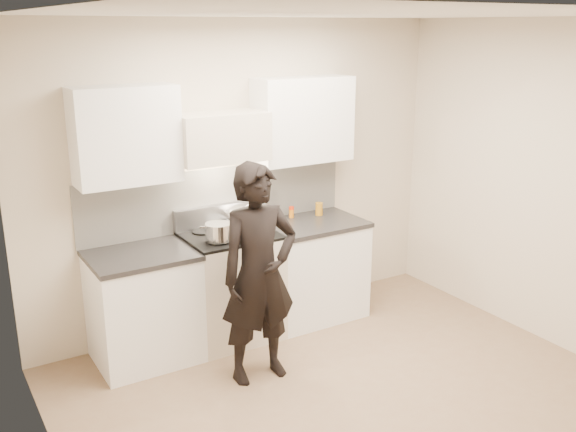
{
  "coord_description": "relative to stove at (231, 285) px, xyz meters",
  "views": [
    {
      "loc": [
        -2.54,
        -3.23,
        2.63
      ],
      "look_at": [
        0.05,
        1.05,
        1.14
      ],
      "focal_mm": 40.0,
      "sensor_mm": 36.0,
      "label": 1
    }
  ],
  "objects": [
    {
      "name": "stock_pot",
      "position": [
        -0.17,
        -0.14,
        0.56
      ],
      "size": [
        0.3,
        0.26,
        0.14
      ],
      "color": "silver",
      "rests_on": "stove"
    },
    {
      "name": "stove",
      "position": [
        0.0,
        0.0,
        0.0
      ],
      "size": [
        0.76,
        0.65,
        0.96
      ],
      "color": "beige",
      "rests_on": "ground"
    },
    {
      "name": "ground_plane",
      "position": [
        0.3,
        -1.42,
        -0.47
      ],
      "size": [
        4.0,
        4.0,
        0.0
      ],
      "primitive_type": "plane",
      "color": "#806A50"
    },
    {
      "name": "counter_right",
      "position": [
        0.83,
        0.0,
        -0.01
      ],
      "size": [
        0.92,
        0.67,
        0.92
      ],
      "color": "white",
      "rests_on": "ground"
    },
    {
      "name": "room_shell",
      "position": [
        0.24,
        -1.05,
        1.12
      ],
      "size": [
        4.04,
        3.54,
        2.7
      ],
      "color": "beige",
      "rests_on": "ground"
    },
    {
      "name": "spice_jar",
      "position": [
        0.74,
        0.21,
        0.5
      ],
      "size": [
        0.05,
        0.05,
        0.1
      ],
      "color": "orange",
      "rests_on": "counter_right"
    },
    {
      "name": "wok",
      "position": [
        0.2,
        0.14,
        0.57
      ],
      "size": [
        0.34,
        0.41,
        0.27
      ],
      "color": "silver",
      "rests_on": "stove"
    },
    {
      "name": "oil_glass",
      "position": [
        1.0,
        0.14,
        0.51
      ],
      "size": [
        0.07,
        0.07,
        0.12
      ],
      "color": "#AD7316",
      "rests_on": "counter_right"
    },
    {
      "name": "person",
      "position": [
        -0.11,
        -0.72,
        0.37
      ],
      "size": [
        0.63,
        0.43,
        1.7
      ],
      "primitive_type": "imported",
      "rotation": [
        0.0,
        0.0,
        -0.03
      ],
      "color": "black",
      "rests_on": "ground"
    },
    {
      "name": "counter_left",
      "position": [
        -0.78,
        0.0,
        -0.01
      ],
      "size": [
        0.82,
        0.67,
        0.92
      ],
      "color": "white",
      "rests_on": "ground"
    },
    {
      "name": "utensil_crock",
      "position": [
        0.45,
        0.25,
        0.55
      ],
      "size": [
        0.12,
        0.12,
        0.33
      ],
      "color": "#A7A8B0",
      "rests_on": "counter_right"
    }
  ]
}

